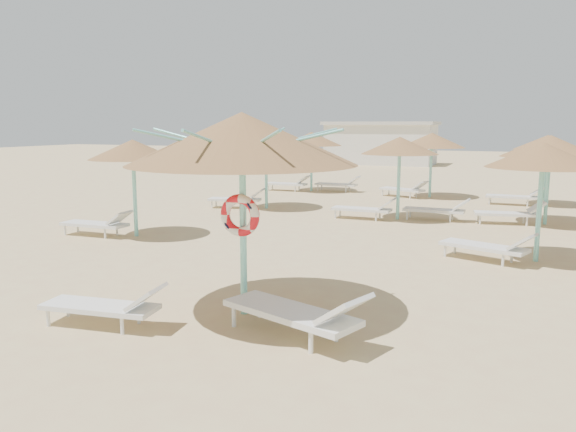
% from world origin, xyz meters
% --- Properties ---
extents(ground, '(120.00, 120.00, 0.00)m').
position_xyz_m(ground, '(0.00, 0.00, 0.00)').
color(ground, tan).
rests_on(ground, ground).
extents(main_palapa, '(3.61, 3.61, 3.23)m').
position_xyz_m(main_palapa, '(0.35, -0.20, 2.82)').
color(main_palapa, '#7EDBD3').
rests_on(main_palapa, ground).
extents(lounger_main_a, '(1.98, 0.82, 0.70)m').
position_xyz_m(lounger_main_a, '(-1.28, -1.55, 0.33)').
color(lounger_main_a, white).
rests_on(lounger_main_a, ground).
extents(lounger_main_b, '(2.39, 1.39, 0.83)m').
position_xyz_m(lounger_main_b, '(1.58, -0.88, 0.40)').
color(lounger_main_b, white).
rests_on(lounger_main_b, ground).
extents(palapa_field, '(19.22, 14.38, 2.72)m').
position_xyz_m(palapa_field, '(2.00, 10.83, 2.31)').
color(palapa_field, '#7EDBD3').
rests_on(palapa_field, ground).
extents(service_hut, '(8.40, 4.40, 3.25)m').
position_xyz_m(service_hut, '(-6.00, 35.00, 1.64)').
color(service_hut, silver).
rests_on(service_hut, ground).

